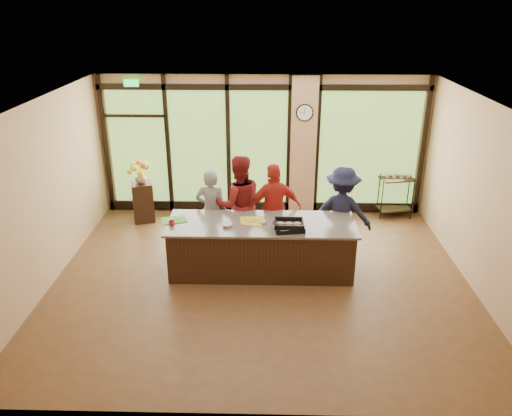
# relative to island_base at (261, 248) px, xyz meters

# --- Properties ---
(floor) EXTENTS (7.00, 7.00, 0.00)m
(floor) POSITION_rel_island_base_xyz_m (0.00, -0.30, -0.44)
(floor) COLOR #55371E
(floor) RESTS_ON ground
(ceiling) EXTENTS (7.00, 7.00, 0.00)m
(ceiling) POSITION_rel_island_base_xyz_m (0.00, -0.30, 2.56)
(ceiling) COLOR white
(ceiling) RESTS_ON back_wall
(back_wall) EXTENTS (7.00, 0.00, 7.00)m
(back_wall) POSITION_rel_island_base_xyz_m (0.00, 2.70, 1.06)
(back_wall) COLOR tan
(back_wall) RESTS_ON floor
(left_wall) EXTENTS (0.00, 6.00, 6.00)m
(left_wall) POSITION_rel_island_base_xyz_m (-3.50, -0.30, 1.06)
(left_wall) COLOR tan
(left_wall) RESTS_ON floor
(right_wall) EXTENTS (0.00, 6.00, 6.00)m
(right_wall) POSITION_rel_island_base_xyz_m (3.50, -0.30, 1.06)
(right_wall) COLOR tan
(right_wall) RESTS_ON floor
(window_wall) EXTENTS (6.90, 0.12, 3.00)m
(window_wall) POSITION_rel_island_base_xyz_m (0.16, 2.65, 0.95)
(window_wall) COLOR tan
(window_wall) RESTS_ON floor
(island_base) EXTENTS (3.10, 1.00, 0.88)m
(island_base) POSITION_rel_island_base_xyz_m (0.00, 0.00, 0.00)
(island_base) COLOR black
(island_base) RESTS_ON floor
(countertop) EXTENTS (3.20, 1.10, 0.04)m
(countertop) POSITION_rel_island_base_xyz_m (0.00, 0.00, 0.46)
(countertop) COLOR #6D635A
(countertop) RESTS_ON island_base
(wall_clock) EXTENTS (0.36, 0.04, 0.36)m
(wall_clock) POSITION_rel_island_base_xyz_m (0.85, 2.57, 1.81)
(wall_clock) COLOR black
(wall_clock) RESTS_ON window_wall
(cook_left) EXTENTS (0.63, 0.45, 1.61)m
(cook_left) POSITION_rel_island_base_xyz_m (-0.93, 0.76, 0.37)
(cook_left) COLOR gray
(cook_left) RESTS_ON floor
(cook_midleft) EXTENTS (1.05, 0.90, 1.86)m
(cook_midleft) POSITION_rel_island_base_xyz_m (-0.43, 0.80, 0.49)
(cook_midleft) COLOR maroon
(cook_midleft) RESTS_ON floor
(cook_midright) EXTENTS (1.10, 0.67, 1.74)m
(cook_midright) POSITION_rel_island_base_xyz_m (0.22, 0.68, 0.43)
(cook_midright) COLOR #B2261B
(cook_midright) RESTS_ON floor
(cook_right) EXTENTS (1.22, 0.90, 1.69)m
(cook_right) POSITION_rel_island_base_xyz_m (1.45, 0.68, 0.41)
(cook_right) COLOR #171933
(cook_right) RESTS_ON floor
(roasting_pan) EXTENTS (0.53, 0.44, 0.09)m
(roasting_pan) POSITION_rel_island_base_xyz_m (0.46, -0.26, 0.52)
(roasting_pan) COLOR black
(roasting_pan) RESTS_ON countertop
(mixing_bowl) EXTENTS (0.43, 0.43, 0.08)m
(mixing_bowl) POSITION_rel_island_base_xyz_m (0.38, -0.29, 0.52)
(mixing_bowl) COLOR silver
(mixing_bowl) RESTS_ON countertop
(cutting_board_left) EXTENTS (0.50, 0.44, 0.01)m
(cutting_board_left) POSITION_rel_island_base_xyz_m (-1.50, 0.06, 0.49)
(cutting_board_left) COLOR #358731
(cutting_board_left) RESTS_ON countertop
(cutting_board_center) EXTENTS (0.41, 0.34, 0.01)m
(cutting_board_center) POSITION_rel_island_base_xyz_m (-0.15, 0.00, 0.49)
(cutting_board_center) COLOR gold
(cutting_board_center) RESTS_ON countertop
(cutting_board_right) EXTENTS (0.44, 0.35, 0.01)m
(cutting_board_right) POSITION_rel_island_base_xyz_m (-0.15, 0.09, 0.49)
(cutting_board_right) COLOR gold
(cutting_board_right) RESTS_ON countertop
(prep_bowl_near) EXTENTS (0.20, 0.20, 0.05)m
(prep_bowl_near) POSITION_rel_island_base_xyz_m (-0.57, -0.16, 0.51)
(prep_bowl_near) COLOR white
(prep_bowl_near) RESTS_ON countertop
(prep_bowl_mid) EXTENTS (0.14, 0.14, 0.04)m
(prep_bowl_mid) POSITION_rel_island_base_xyz_m (0.01, -0.02, 0.50)
(prep_bowl_mid) COLOR white
(prep_bowl_mid) RESTS_ON countertop
(prep_bowl_far) EXTENTS (0.14, 0.14, 0.03)m
(prep_bowl_far) POSITION_rel_island_base_xyz_m (-0.09, 0.12, 0.50)
(prep_bowl_far) COLOR white
(prep_bowl_far) RESTS_ON countertop
(red_ramekin) EXTENTS (0.12, 0.12, 0.08)m
(red_ramekin) POSITION_rel_island_base_xyz_m (-1.50, -0.13, 0.52)
(red_ramekin) COLOR red
(red_ramekin) RESTS_ON countertop
(flower_stand) EXTENTS (0.54, 0.54, 0.85)m
(flower_stand) POSITION_rel_island_base_xyz_m (-2.55, 2.08, -0.01)
(flower_stand) COLOR black
(flower_stand) RESTS_ON floor
(flower_vase) EXTENTS (0.29, 0.29, 0.26)m
(flower_vase) POSITION_rel_island_base_xyz_m (-2.55, 2.08, 0.54)
(flower_vase) COLOR #937950
(flower_vase) RESTS_ON flower_stand
(bar_cart) EXTENTS (0.77, 0.54, 0.97)m
(bar_cart) POSITION_rel_island_base_xyz_m (2.87, 2.45, 0.14)
(bar_cart) COLOR black
(bar_cart) RESTS_ON floor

